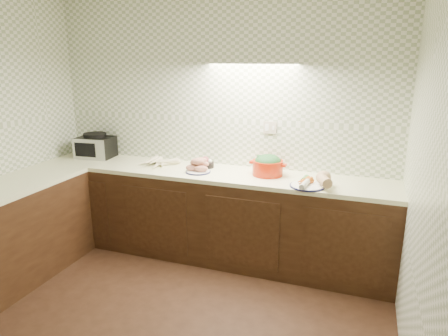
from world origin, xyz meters
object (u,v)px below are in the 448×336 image
(onion_bowl, at_px, (206,163))
(veg_plate, at_px, (315,181))
(toaster_oven, at_px, (96,146))
(dutch_oven, at_px, (268,165))
(sweet_potato_plate, at_px, (198,166))
(parsnip_pile, at_px, (154,163))

(onion_bowl, height_order, veg_plate, veg_plate)
(toaster_oven, relative_size, dutch_oven, 1.14)
(sweet_potato_plate, xyz_separation_m, dutch_oven, (0.66, 0.13, 0.04))
(sweet_potato_plate, distance_m, onion_bowl, 0.19)
(sweet_potato_plate, relative_size, veg_plate, 0.64)
(onion_bowl, bearing_deg, veg_plate, -13.02)
(toaster_oven, distance_m, veg_plate, 2.47)
(veg_plate, bearing_deg, toaster_oven, 174.26)
(sweet_potato_plate, bearing_deg, dutch_oven, 11.03)
(parsnip_pile, xyz_separation_m, onion_bowl, (0.53, 0.13, 0.01))
(onion_bowl, bearing_deg, dutch_oven, -5.21)
(sweet_potato_plate, height_order, onion_bowl, sweet_potato_plate)
(onion_bowl, bearing_deg, parsnip_pile, -165.89)
(veg_plate, bearing_deg, dutch_oven, 156.96)
(sweet_potato_plate, xyz_separation_m, veg_plate, (1.13, -0.07, -0.01))
(parsnip_pile, distance_m, sweet_potato_plate, 0.52)
(dutch_oven, bearing_deg, sweet_potato_plate, -164.92)
(sweet_potato_plate, distance_m, dutch_oven, 0.68)
(parsnip_pile, bearing_deg, veg_plate, -4.41)
(sweet_potato_plate, xyz_separation_m, onion_bowl, (0.01, 0.19, -0.01))
(toaster_oven, bearing_deg, parsnip_pile, -13.99)
(sweet_potato_plate, bearing_deg, parsnip_pile, 173.89)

